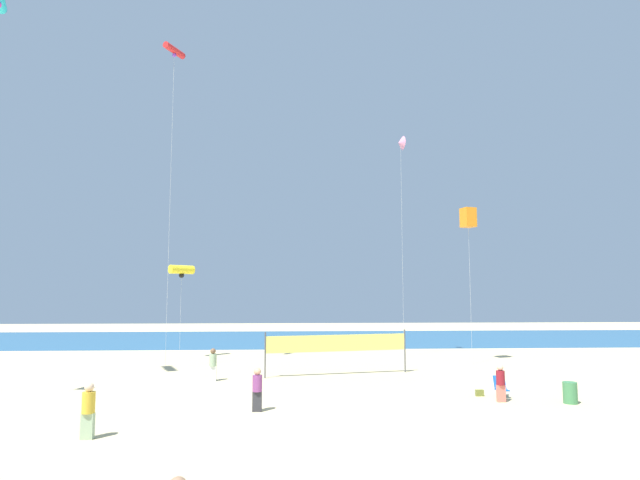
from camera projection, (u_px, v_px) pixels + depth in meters
name	position (u px, v px, depth m)	size (l,w,h in m)	color
ground_plane	(282.00, 424.00, 17.98)	(120.00, 120.00, 0.00)	#D1BC89
ocean_band	(289.00, 339.00, 51.47)	(120.00, 20.00, 0.01)	#28608C
beachgoer_maroon_shirt	(501.00, 382.00, 21.65)	(0.35, 0.35, 1.53)	#EA7260
beachgoer_plum_shirt	(257.00, 388.00, 19.93)	(0.37, 0.37, 1.63)	#2D2D33
beachgoer_sage_shirt	(213.00, 364.00, 26.82)	(0.38, 0.38, 1.64)	white
beachgoer_mustard_shirt	(88.00, 409.00, 16.19)	(0.39, 0.39, 1.71)	#99B28C
folding_beach_chair	(501.00, 386.00, 22.65)	(0.52, 0.65, 0.89)	#1959B2
trash_barrel	(570.00, 393.00, 21.33)	(0.56, 0.56, 0.86)	#3F7F4C
volleyball_net	(337.00, 345.00, 28.82)	(7.93, 1.76, 2.40)	#4C4C51
beach_handbag	(480.00, 393.00, 22.82)	(0.34, 0.17, 0.27)	olive
kite_orange_box	(468.00, 218.00, 34.08)	(0.98, 0.98, 10.00)	silver
kite_yellow_tube	(182.00, 270.00, 36.31)	(1.71, 1.66, 6.39)	silver
kite_pink_delta	(401.00, 143.00, 38.34)	(0.55, 1.05, 15.93)	silver
kite_red_tube	(174.00, 52.00, 32.98)	(1.11, 1.75, 19.91)	silver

